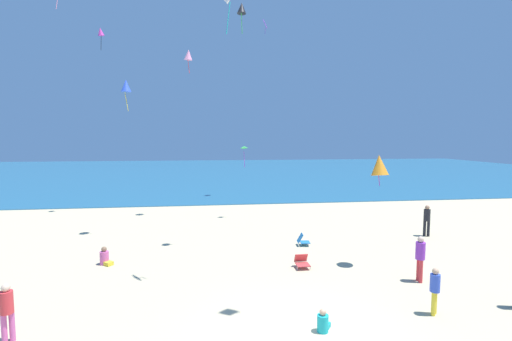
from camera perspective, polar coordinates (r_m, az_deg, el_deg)
name	(u,v)px	position (r m, az deg, el deg)	size (l,w,h in m)	color
ground_plane	(252,238)	(20.03, -0.57, -10.63)	(120.00, 120.00, 0.00)	#C6B58C
ocean_water	(224,171)	(59.37, -5.11, -0.14)	(120.00, 60.00, 0.05)	#236084
beach_chair_far_left	(302,262)	(15.78, 7.27, -14.11)	(0.57, 0.69, 0.55)	#D13D3D
beach_chair_mid_beach	(303,240)	(18.77, 7.36, -10.85)	(0.67, 0.59, 0.62)	#2370B2
person_0	(105,258)	(17.28, -22.76, -12.62)	(0.69, 0.64, 0.78)	#D8599E
person_1	(420,256)	(15.31, 24.52, -12.13)	(0.40, 0.40, 1.75)	red
person_2	(435,288)	(12.87, 26.42, -16.28)	(0.41, 0.41, 1.47)	yellow
person_4	(427,218)	(22.28, 25.39, -6.85)	(0.48, 0.48, 1.74)	black
person_5	(7,309)	(12.18, -34.68, -17.50)	(0.45, 0.45, 1.62)	#D8599E
person_6	(323,323)	(11.19, 10.57, -22.56)	(0.54, 0.60, 0.67)	#19ADB2
kite_black	(242,8)	(18.75, -2.28, 24.25)	(0.59, 0.61, 1.45)	black
kite_blue	(126,86)	(21.41, -19.86, 12.48)	(0.76, 0.76, 1.71)	blue
kite_orange	(379,165)	(15.90, 18.93, 0.82)	(0.82, 0.91, 1.34)	orange
kite_purple	(265,24)	(34.70, 1.45, 22.12)	(0.35, 0.88, 1.34)	purple
kite_pink	(188,55)	(26.01, -10.63, 17.52)	(0.83, 0.82, 1.59)	pink
kite_magenta	(101,32)	(29.18, -23.34, 19.48)	(0.63, 0.67, 1.57)	#DB3DA8
kite_green	(244,148)	(24.39, -1.88, 3.60)	(0.49, 0.42, 1.47)	green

